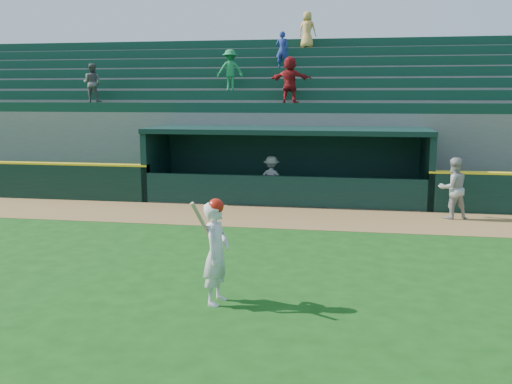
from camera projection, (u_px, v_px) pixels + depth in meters
ground at (243, 265)px, 12.02m from camera, size 120.00×120.00×0.00m
warning_track at (275, 217)px, 16.78m from camera, size 40.00×3.00×0.01m
dugout_player_front at (453, 188)px, 16.43m from camera, size 1.04×0.92×1.78m
dugout_player_inside at (272, 179)px, 19.16m from camera, size 1.06×0.69×1.53m
dugout at (288, 160)px, 19.57m from camera, size 9.40×2.80×2.46m
stands at (301, 123)px, 23.83m from camera, size 34.50×6.31×7.05m
batter_at_plate at (216, 251)px, 9.70m from camera, size 0.58×0.80×1.85m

